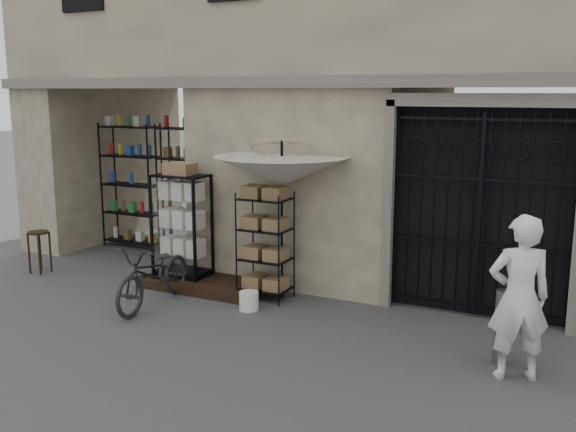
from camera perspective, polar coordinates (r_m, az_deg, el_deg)
The scene contains 14 objects.
ground at distance 8.05m, azimuth 0.67°, elevation -11.70°, with size 80.00×80.00×0.00m, color black.
main_building at distance 11.25m, azimuth 10.08°, elevation 17.96°, with size 14.00×4.00×9.00m, color tan.
shop_recess at distance 12.34m, azimuth -12.60°, elevation 3.26°, with size 3.00×1.70×3.00m, color black.
shop_shelving at distance 12.80m, azimuth -11.33°, elevation 2.45°, with size 2.70×0.50×2.50m, color black.
iron_gate at distance 9.23m, azimuth 16.84°, elevation 0.49°, with size 2.50×0.21×3.00m.
step_platform at distance 10.43m, azimuth -7.56°, elevation -5.99°, with size 2.00×0.90×0.15m, color black.
display_cabinet at distance 10.51m, azimuth -9.41°, elevation -1.30°, with size 0.95×0.75×1.80m.
wire_rack at distance 9.68m, azimuth -2.03°, elevation -2.78°, with size 0.74×0.54×1.64m.
market_umbrella at distance 9.49m, azimuth -0.56°, elevation 4.74°, with size 1.82×1.86×2.88m.
white_bucket at distance 9.36m, azimuth -3.50°, elevation -7.53°, with size 0.28×0.28×0.27m, color silver.
bicycle at distance 9.78m, azimuth -11.66°, elevation -7.76°, with size 0.63×0.95×1.82m, color black.
wooden_stool at distance 11.95m, azimuth -21.21°, elevation -2.92°, with size 0.45×0.45×0.73m.
steel_bollard at distance 7.87m, azimuth 18.43°, elevation -9.37°, with size 0.16×0.16×0.89m, color slate.
shopkeeper at distance 7.73m, azimuth 19.39°, elevation -13.38°, with size 0.67×1.84×0.44m, color silver.
Camera 1 is at (3.23, -6.69, 3.11)m, focal length 40.00 mm.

